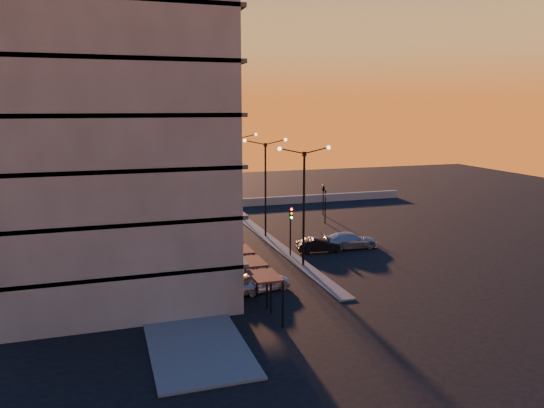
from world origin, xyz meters
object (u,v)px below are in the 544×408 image
Objects in this scene: streetlamp_mid at (265,180)px; car_sedan at (318,245)px; car_hatchback at (261,281)px; car_wagon at (350,240)px; traffic_light_main at (291,223)px.

streetlamp_mid reaches higher than car_sedan.
car_sedan is at bearing -57.07° from car_hatchback.
streetlamp_mid is 2.52× the size of car_sedan.
car_wagon is at bearing -46.14° from streetlamp_mid.
streetlamp_mid is 2.31× the size of car_hatchback.
traffic_light_main is at bearing -90.00° from streetlamp_mid.
car_wagon is at bearing 8.88° from traffic_light_main.
streetlamp_mid reaches higher than car_wagon.
streetlamp_mid is 9.88m from car_wagon.
car_wagon is at bearing -66.06° from car_hatchback.
car_hatchback is (-4.79, -7.25, -2.19)m from traffic_light_main.
car_hatchback is 1.09× the size of car_sedan.
streetlamp_mid is at bearing -31.76° from car_hatchback.
traffic_light_main is at bearing 101.05° from car_wagon.
streetlamp_mid is 8.62m from car_sedan.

